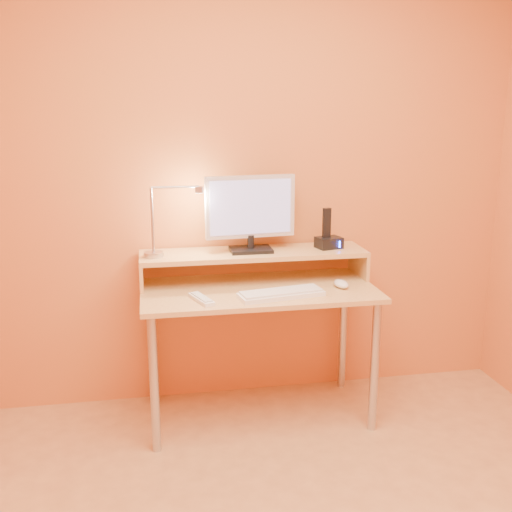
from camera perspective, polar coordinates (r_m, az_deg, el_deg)
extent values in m
cube|color=#D66C38|center=(3.27, -0.77, 7.48)|extent=(3.00, 0.04, 2.50)
cylinder|color=#B4B4BE|center=(2.92, -9.72, -12.05)|extent=(0.04, 0.04, 0.69)
cylinder|color=#B4B4BE|center=(3.12, 11.28, -10.39)|extent=(0.04, 0.04, 0.69)
cylinder|color=#B4B4BE|center=(3.38, -9.86, -8.36)|extent=(0.04, 0.04, 0.69)
cylinder|color=#B4B4BE|center=(3.55, 8.33, -7.18)|extent=(0.04, 0.04, 0.69)
cube|color=#E8BD74|center=(3.07, 0.26, -3.31)|extent=(1.20, 0.60, 0.02)
cube|color=#E8BD74|center=(3.14, -10.91, -1.63)|extent=(0.02, 0.30, 0.14)
cube|color=#E8BD74|center=(3.34, 9.80, -0.66)|extent=(0.02, 0.30, 0.14)
cube|color=#E8BD74|center=(3.17, -0.24, 0.25)|extent=(1.20, 0.30, 0.02)
cube|color=black|center=(3.16, -0.51, 0.61)|extent=(0.22, 0.16, 0.02)
cylinder|color=black|center=(3.15, -0.51, 1.39)|extent=(0.04, 0.04, 0.07)
cube|color=silver|center=(3.12, -0.55, 4.74)|extent=(0.48, 0.08, 0.33)
cube|color=black|center=(3.15, -0.62, 4.81)|extent=(0.43, 0.06, 0.28)
cube|color=#A4A5F1|center=(3.11, -0.49, 4.69)|extent=(0.43, 0.05, 0.28)
cylinder|color=#B4B4BE|center=(3.09, -9.77, 0.15)|extent=(0.10, 0.10, 0.02)
cylinder|color=#B4B4BE|center=(3.05, -9.91, 3.39)|extent=(0.01, 0.01, 0.33)
cylinder|color=#B4B4BE|center=(3.03, -7.75, 6.56)|extent=(0.24, 0.01, 0.01)
cylinder|color=#B4B4BE|center=(3.04, -5.47, 6.36)|extent=(0.04, 0.04, 0.03)
cylinder|color=#FFEAC6|center=(3.04, -5.46, 6.06)|extent=(0.03, 0.03, 0.00)
cube|color=black|center=(3.25, 6.98, 1.28)|extent=(0.15, 0.13, 0.06)
cube|color=black|center=(3.23, 6.79, 3.18)|extent=(0.04, 0.03, 0.16)
cube|color=#3067FF|center=(3.22, 8.02, 1.12)|extent=(0.01, 0.00, 0.04)
cube|color=white|center=(2.93, 2.42, -3.70)|extent=(0.44, 0.20, 0.02)
ellipsoid|color=white|center=(3.10, 8.16, -2.66)|extent=(0.08, 0.12, 0.04)
cube|color=white|center=(2.87, -5.24, -4.15)|extent=(0.12, 0.20, 0.02)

